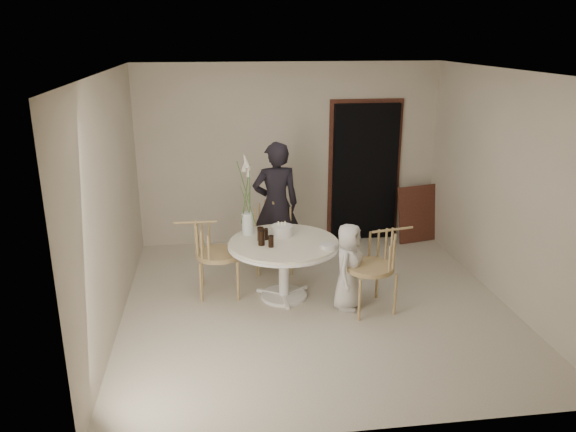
{
  "coord_description": "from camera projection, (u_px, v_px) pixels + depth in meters",
  "views": [
    {
      "loc": [
        -1.14,
        -5.93,
        3.08
      ],
      "look_at": [
        -0.29,
        0.3,
        1.03
      ],
      "focal_mm": 35.0,
      "sensor_mm": 36.0,
      "label": 1
    }
  ],
  "objects": [
    {
      "name": "cola_tumbler_c",
      "position": [
        260.0,
        234.0,
        6.66
      ],
      "size": [
        0.1,
        0.1,
        0.16
      ],
      "primitive_type": "cylinder",
      "rotation": [
        0.0,
        0.0,
        0.43
      ],
      "color": "black",
      "rests_on": "table"
    },
    {
      "name": "chair_right",
      "position": [
        381.0,
        257.0,
        6.45
      ],
      "size": [
        0.64,
        0.6,
        0.97
      ],
      "rotation": [
        0.0,
        0.0,
        -1.38
      ],
      "color": "tan",
      "rests_on": "ground"
    },
    {
      "name": "table",
      "position": [
        284.0,
        250.0,
        6.69
      ],
      "size": [
        1.33,
        1.33,
        0.73
      ],
      "color": "white",
      "rests_on": "ground"
    },
    {
      "name": "door_trim",
      "position": [
        364.0,
        168.0,
        8.6
      ],
      "size": [
        1.12,
        0.03,
        2.22
      ],
      "primitive_type": "cube",
      "color": "brown",
      "rests_on": "ground"
    },
    {
      "name": "ground",
      "position": [
        316.0,
        305.0,
        6.69
      ],
      "size": [
        4.5,
        4.5,
        0.0
      ],
      "primitive_type": "plane",
      "color": "beige",
      "rests_on": "ground"
    },
    {
      "name": "plate_stack",
      "position": [
        328.0,
        246.0,
        6.45
      ],
      "size": [
        0.2,
        0.2,
        0.05
      ],
      "primitive_type": "cylinder",
      "rotation": [
        0.0,
        0.0,
        -0.1
      ],
      "color": "white",
      "rests_on": "table"
    },
    {
      "name": "room_shell",
      "position": [
        318.0,
        172.0,
        6.19
      ],
      "size": [
        4.5,
        4.5,
        4.5
      ],
      "color": "silver",
      "rests_on": "ground"
    },
    {
      "name": "boy",
      "position": [
        348.0,
        267.0,
        6.47
      ],
      "size": [
        0.54,
        0.6,
        1.04
      ],
      "primitive_type": "imported",
      "rotation": [
        0.0,
        0.0,
        1.05
      ],
      "color": "silver",
      "rests_on": "ground"
    },
    {
      "name": "chair_far",
      "position": [
        273.0,
        223.0,
        7.65
      ],
      "size": [
        0.55,
        0.59,
        0.95
      ],
      "rotation": [
        0.0,
        0.0,
        -0.05
      ],
      "color": "tan",
      "rests_on": "ground"
    },
    {
      "name": "picture_frame",
      "position": [
        418.0,
        214.0,
        8.64
      ],
      "size": [
        0.68,
        0.34,
        0.86
      ],
      "primitive_type": "cube",
      "rotation": [
        -0.17,
        0.0,
        0.23
      ],
      "color": "brown",
      "rests_on": "ground"
    },
    {
      "name": "doorway",
      "position": [
        365.0,
        173.0,
        8.58
      ],
      "size": [
        1.0,
        0.1,
        2.1
      ],
      "primitive_type": "cube",
      "color": "black",
      "rests_on": "ground"
    },
    {
      "name": "girl",
      "position": [
        276.0,
        205.0,
        7.59
      ],
      "size": [
        0.67,
        0.47,
        1.74
      ],
      "primitive_type": "imported",
      "rotation": [
        0.0,
        0.0,
        3.23
      ],
      "color": "black",
      "rests_on": "ground"
    },
    {
      "name": "cola_tumbler_b",
      "position": [
        271.0,
        241.0,
        6.46
      ],
      "size": [
        0.08,
        0.08,
        0.14
      ],
      "primitive_type": "cylinder",
      "rotation": [
        0.0,
        0.0,
        -0.19
      ],
      "color": "black",
      "rests_on": "table"
    },
    {
      "name": "cola_tumbler_d",
      "position": [
        266.0,
        234.0,
        6.7
      ],
      "size": [
        0.06,
        0.06,
        0.14
      ],
      "primitive_type": "cylinder",
      "rotation": [
        0.0,
        0.0,
        0.02
      ],
      "color": "black",
      "rests_on": "table"
    },
    {
      "name": "cola_tumbler_a",
      "position": [
        261.0,
        238.0,
        6.52
      ],
      "size": [
        0.1,
        0.1,
        0.17
      ],
      "primitive_type": "cylinder",
      "rotation": [
        0.0,
        0.0,
        0.36
      ],
      "color": "black",
      "rests_on": "table"
    },
    {
      "name": "flower_vase",
      "position": [
        247.0,
        206.0,
        6.79
      ],
      "size": [
        0.15,
        0.15,
        1.02
      ],
      "rotation": [
        0.0,
        0.0,
        -0.23
      ],
      "color": "white",
      "rests_on": "table"
    },
    {
      "name": "birthday_cake",
      "position": [
        282.0,
        231.0,
        6.83
      ],
      "size": [
        0.26,
        0.26,
        0.18
      ],
      "rotation": [
        0.0,
        0.0,
        0.38
      ],
      "color": "white",
      "rests_on": "table"
    },
    {
      "name": "chair_left",
      "position": [
        207.0,
        247.0,
        6.79
      ],
      "size": [
        0.59,
        0.55,
        0.96
      ],
      "rotation": [
        0.0,
        0.0,
        1.55
      ],
      "color": "tan",
      "rests_on": "ground"
    }
  ]
}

